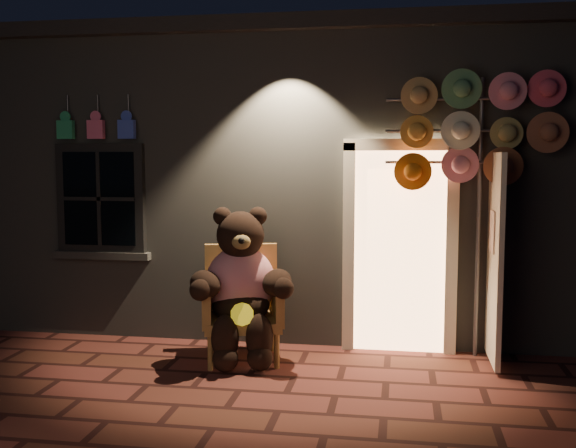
# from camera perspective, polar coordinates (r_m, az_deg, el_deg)

# --- Properties ---
(ground) EXTENTS (60.00, 60.00, 0.00)m
(ground) POSITION_cam_1_polar(r_m,az_deg,el_deg) (6.00, -4.18, -13.86)
(ground) COLOR #5E2824
(ground) RESTS_ON ground
(shop_building) EXTENTS (7.30, 5.95, 3.51)m
(shop_building) POSITION_cam_1_polar(r_m,az_deg,el_deg) (9.58, 1.41, 4.10)
(shop_building) COLOR slate
(shop_building) RESTS_ON ground
(wicker_armchair) EXTENTS (0.92, 0.87, 1.12)m
(wicker_armchair) POSITION_cam_1_polar(r_m,az_deg,el_deg) (6.77, -3.92, -6.65)
(wicker_armchair) COLOR olive
(wicker_armchair) RESTS_ON ground
(teddy_bear) EXTENTS (1.06, 0.95, 1.51)m
(teddy_bear) POSITION_cam_1_polar(r_m,az_deg,el_deg) (6.59, -4.01, -5.20)
(teddy_bear) COLOR red
(teddy_bear) RESTS_ON ground
(hat_rack) EXTENTS (1.72, 0.22, 2.80)m
(hat_rack) POSITION_cam_1_polar(r_m,az_deg,el_deg) (6.81, 15.60, 7.68)
(hat_rack) COLOR #59595E
(hat_rack) RESTS_ON ground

